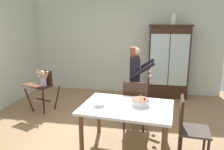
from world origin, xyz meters
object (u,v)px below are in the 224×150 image
adult_person (135,75)px  dining_chair_far_side (135,102)px  dining_chair_right_end (187,124)px  dining_table (127,112)px  high_chair_with_toddler (42,83)px  birthday_cake (141,102)px  ceramic_vase (173,20)px  china_cabinet (168,61)px  serving_bowl (99,104)px

adult_person → dining_chair_far_side: (0.04, -0.45, -0.41)m
adult_person → dining_chair_right_end: (0.88, -1.25, -0.41)m
dining_table → dining_chair_right_end: bearing=-5.7°
high_chair_with_toddler → birthday_cake: size_ratio=3.39×
birthday_cake → dining_chair_right_end: (0.71, -0.16, -0.24)m
high_chair_with_toddler → ceramic_vase: bearing=45.6°
china_cabinet → dining_chair_far_side: china_cabinet is taller
dining_table → china_cabinet: bearing=74.5°
dining_chair_right_end → ceramic_vase: bearing=5.9°
serving_bowl → dining_chair_far_side: size_ratio=0.19×
china_cabinet → adult_person: bearing=-114.4°
high_chair_with_toddler → serving_bowl: 2.12m
adult_person → dining_chair_right_end: adult_person is taller
china_cabinet → dining_chair_far_side: 2.24m
serving_bowl → high_chair_with_toddler: bearing=141.1°
birthday_cake → dining_chair_right_end: 0.76m
dining_table → serving_bowl: 0.45m
high_chair_with_toddler → dining_chair_right_end: bearing=-6.4°
serving_bowl → ceramic_vase: bearing=66.1°
ceramic_vase → dining_chair_far_side: size_ratio=0.28×
dining_table → birthday_cake: bearing=19.5°
dining_chair_far_side → serving_bowl: bearing=62.0°
birthday_cake → serving_bowl: 0.65m
birthday_cake → serving_bowl: birthday_cake is taller
birthday_cake → adult_person: bearing=99.2°
china_cabinet → dining_chair_far_side: (-0.70, -2.08, -0.42)m
birthday_cake → china_cabinet: bearing=78.2°
serving_bowl → china_cabinet: bearing=67.2°
dining_table → high_chair_with_toddler: bearing=148.8°
adult_person → dining_chair_right_end: bearing=-147.4°
dining_table → birthday_cake: birthday_cake is taller
adult_person → serving_bowl: size_ratio=8.50×
dining_table → serving_bowl: serving_bowl is taller
adult_person → dining_table: bearing=175.6°
ceramic_vase → dining_chair_right_end: size_ratio=0.28×
high_chair_with_toddler → serving_bowl: size_ratio=5.28×
ceramic_vase → adult_person: (-0.80, -1.64, -1.08)m
high_chair_with_toddler → birthday_cake: bearing=-9.6°
high_chair_with_toddler → birthday_cake: (2.28, -1.19, 0.14)m
dining_table → dining_chair_far_side: 0.71m
dining_table → dining_chair_far_side: bearing=84.3°
high_chair_with_toddler → dining_chair_far_side: dining_chair_far_side is taller
dining_table → serving_bowl: (-0.43, -0.07, 0.12)m
china_cabinet → dining_chair_far_side: bearing=-108.7°
ceramic_vase → dining_chair_far_side: bearing=-110.2°
ceramic_vase → serving_bowl: 3.38m
high_chair_with_toddler → china_cabinet: bearing=46.1°
birthday_cake → dining_chair_far_side: size_ratio=0.29×
adult_person → birthday_cake: size_ratio=5.47×
dining_chair_far_side → adult_person: bearing=-80.6°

